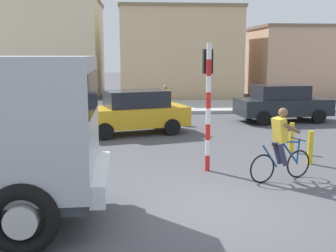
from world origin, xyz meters
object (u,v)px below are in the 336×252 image
(bollard_near, at_px, (310,148))
(cyclist, at_px, (281,144))
(bollard_far, at_px, (292,138))
(car_red_near, at_px, (134,112))
(traffic_light_pole, at_px, (208,89))
(car_white_mid, at_px, (282,103))
(pedestrian_near_kerb, at_px, (165,103))

(bollard_near, bearing_deg, cyclist, -132.82)
(bollard_near, relative_size, bollard_far, 1.00)
(bollard_near, distance_m, bollard_far, 1.40)
(car_red_near, relative_size, bollard_near, 4.80)
(car_red_near, relative_size, bollard_far, 4.80)
(bollard_far, bearing_deg, traffic_light_pole, -148.42)
(cyclist, height_order, car_white_mid, cyclist)
(pedestrian_near_kerb, bearing_deg, bollard_far, -59.41)
(traffic_light_pole, distance_m, bollard_far, 3.73)
(car_red_near, distance_m, car_white_mid, 6.86)
(cyclist, bearing_deg, bollard_near, 47.18)
(car_red_near, xyz_separation_m, pedestrian_near_kerb, (1.34, 2.33, 0.03))
(pedestrian_near_kerb, bearing_deg, bollard_near, -64.57)
(car_white_mid, height_order, bollard_near, car_white_mid)
(traffic_light_pole, distance_m, car_red_near, 5.65)
(car_red_near, height_order, bollard_near, car_red_near)
(car_red_near, relative_size, pedestrian_near_kerb, 2.67)
(bollard_near, bearing_deg, car_white_mid, 76.65)
(cyclist, distance_m, car_red_near, 7.12)
(pedestrian_near_kerb, distance_m, bollard_far, 6.69)
(car_red_near, height_order, pedestrian_near_kerb, pedestrian_near_kerb)
(traffic_light_pole, relative_size, pedestrian_near_kerb, 1.98)
(car_red_near, xyz_separation_m, car_white_mid, (6.44, 2.36, 0.00))
(bollard_near, height_order, bollard_far, same)
(car_red_near, xyz_separation_m, bollard_near, (4.74, -4.82, -0.37))
(cyclist, distance_m, bollard_near, 1.97)
(car_white_mid, bearing_deg, bollard_far, -106.43)
(cyclist, distance_m, traffic_light_pole, 2.23)
(traffic_light_pole, xyz_separation_m, bollard_near, (2.86, 0.36, -1.62))
(car_white_mid, height_order, bollard_far, car_white_mid)
(cyclist, relative_size, car_red_near, 0.40)
(car_white_mid, distance_m, bollard_near, 7.39)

